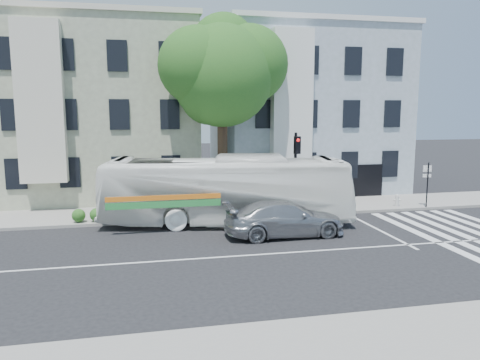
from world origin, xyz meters
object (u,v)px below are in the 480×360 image
object	(u,v)px
traffic_signal	(296,163)
fire_hydrant	(397,200)
bus	(226,190)
sedan	(284,219)

from	to	relation	value
traffic_signal	fire_hydrant	size ratio (longest dim) A/B	6.39
bus	traffic_signal	size ratio (longest dim) A/B	2.75
bus	sedan	distance (m)	3.59
sedan	fire_hydrant	size ratio (longest dim) A/B	7.79
bus	sedan	size ratio (longest dim) A/B	2.26
bus	traffic_signal	distance (m)	4.11
traffic_signal	fire_hydrant	world-z (taller)	traffic_signal
sedan	traffic_signal	distance (m)	4.37
traffic_signal	sedan	bearing A→B (deg)	-127.87
bus	fire_hydrant	world-z (taller)	bus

